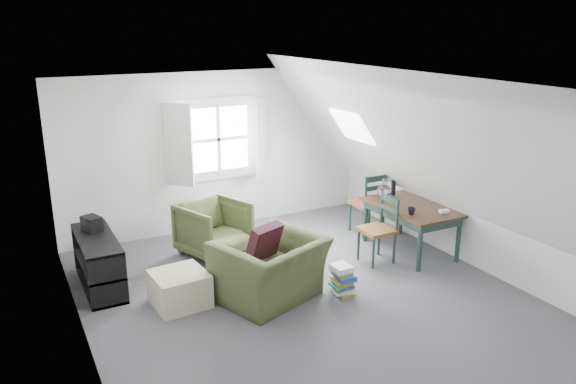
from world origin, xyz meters
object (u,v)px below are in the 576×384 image
dining_chair_near (379,229)px  magazine_stack (342,280)px  armchair_far (215,254)px  armchair_near (270,298)px  ottoman (180,289)px  dining_chair_far (369,202)px  dining_table (411,212)px  media_shelf (100,265)px

dining_chair_near → magazine_stack: 1.19m
armchair_far → magazine_stack: armchair_far is taller
armchair_near → ottoman: bearing=-39.9°
armchair_far → dining_chair_near: (1.94, -1.30, 0.48)m
armchair_far → dining_chair_far: bearing=-28.9°
dining_chair_far → dining_chair_near: bearing=68.0°
armchair_far → dining_chair_near: dining_chair_near is taller
dining_chair_far → dining_chair_near: 1.08m
armchair_far → dining_chair_near: bearing=-54.7°
armchair_far → dining_chair_far: (2.44, -0.35, 0.51)m
armchair_near → dining_chair_near: size_ratio=1.27×
armchair_near → armchair_far: armchair_far is taller
dining_chair_near → magazine_stack: size_ratio=2.48×
dining_table → magazine_stack: dining_table is taller
armchair_far → media_shelf: bearing=171.1°
dining_chair_far → armchair_near: bearing=34.1°
dining_chair_far → media_shelf: (-4.08, -0.00, -0.21)m
armchair_near → dining_chair_far: bearing=-171.5°
armchair_near → armchair_far: (-0.11, 1.60, 0.00)m
armchair_near → magazine_stack: (0.84, -0.30, 0.19)m
dining_table → media_shelf: 4.30m
armchair_far → ottoman: ottoman is taller
dining_chair_far → media_shelf: size_ratio=0.76×
ottoman → media_shelf: size_ratio=0.46×
dining_chair_near → magazine_stack: dining_chair_near is taller
media_shelf → armchair_far: bearing=9.2°
dining_chair_far → ottoman: bearing=20.7°
dining_table → dining_chair_far: 0.88m
ottoman → armchair_near: bearing=-20.1°
ottoman → dining_table: 3.47m
magazine_stack → dining_chair_near: bearing=31.4°
media_shelf → magazine_stack: size_ratio=3.48×
media_shelf → dining_table: bearing=-14.3°
dining_table → media_shelf: (-4.20, 0.87, -0.30)m
dining_table → media_shelf: size_ratio=1.07×
armchair_near → dining_table: size_ratio=0.85×
dining_table → magazine_stack: size_ratio=3.71×
ottoman → dining_chair_far: bearing=14.9°
armchair_near → ottoman: size_ratio=1.94×
armchair_near → armchair_far: bearing=-105.9°
dining_chair_far → dining_chair_near: (-0.50, -0.95, -0.03)m
dining_table → dining_chair_far: dining_chair_far is taller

